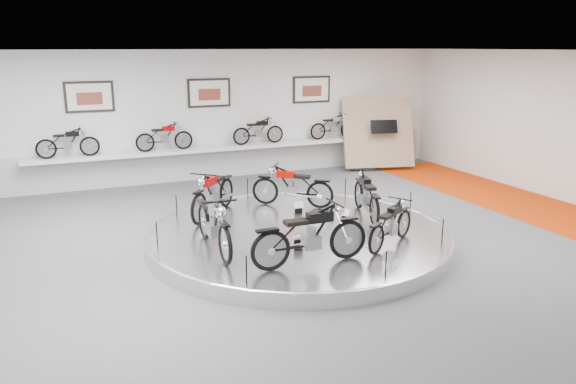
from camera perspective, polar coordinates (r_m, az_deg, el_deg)
name	(u,v)px	position (r m, az deg, el deg)	size (l,w,h in m)	color
floor	(304,248)	(11.81, 1.67, -5.68)	(16.00, 16.00, 0.00)	#4E4E51
ceiling	(306,51)	(11.08, 1.83, 14.12)	(16.00, 16.00, 0.00)	white
wall_back	(210,115)	(17.78, -7.96, 7.71)	(16.00, 16.00, 0.00)	silver
orange_carpet_strip	(545,211)	(15.80, 24.62, -1.75)	(2.40, 12.60, 0.01)	red
dado_band	(211,161)	(17.99, -7.79, 3.11)	(15.68, 0.04, 1.10)	#BCBCBA
display_platform	(298,237)	(12.01, 1.07, -4.56)	(6.40, 6.40, 0.30)	silver
platform_rim	(298,231)	(11.97, 1.07, -4.02)	(6.40, 6.40, 0.10)	#B2B2BA
shelf	(213,149)	(17.65, -7.59, 4.38)	(11.00, 0.55, 0.10)	silver
poster_left	(89,97)	(17.08, -19.53, 9.10)	(1.35, 0.06, 0.88)	white
poster_center	(209,93)	(17.68, -8.01, 9.95)	(1.35, 0.06, 0.88)	white
poster_right	(312,89)	(18.92, 2.42, 10.37)	(1.35, 0.06, 0.88)	white
display_panel	(378,133)	(19.35, 9.13, 5.97)	(2.40, 0.12, 2.40)	tan
shelf_bike_a	(68,145)	(16.94, -21.45, 4.50)	(1.22, 0.42, 0.73)	black
shelf_bike_b	(164,139)	(17.24, -12.45, 5.33)	(1.22, 0.42, 0.73)	#980507
shelf_bike_c	(258,133)	(18.04, -3.02, 6.05)	(1.22, 0.42, 0.73)	black
shelf_bike_d	(333,128)	(19.14, 4.62, 6.52)	(1.22, 0.42, 0.73)	#A4A3A8
bike_a	(367,195)	(12.86, 7.98, -0.31)	(1.74, 0.62, 1.03)	black
bike_b	(292,186)	(13.58, 0.44, 0.62)	(1.73, 0.61, 1.02)	#BC0700
bike_c	(213,193)	(12.95, -7.63, -0.06)	(1.85, 0.65, 1.09)	#980507
bike_d	(214,223)	(10.71, -7.55, -3.12)	(1.89, 0.67, 1.11)	#A4A3A8
bike_e	(310,235)	(9.94, 2.28, -4.37)	(1.90, 0.67, 1.12)	black
bike_f	(391,224)	(11.09, 10.41, -3.22)	(1.51, 0.53, 0.89)	black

